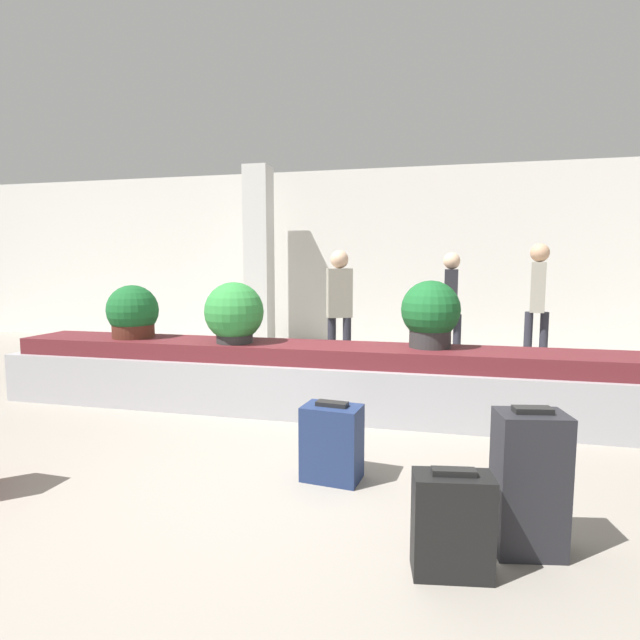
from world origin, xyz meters
name	(u,v)px	position (x,y,z in m)	size (l,w,h in m)	color
ground_plane	(272,471)	(0.00, 0.00, 0.00)	(18.00, 18.00, 0.00)	gray
back_wall	(374,259)	(0.00, 5.82, 1.60)	(18.00, 0.06, 3.20)	silver
carousel	(320,380)	(0.00, 1.53, 0.33)	(6.87, 0.84, 0.69)	#9E9EA3
pillar	(259,258)	(-1.95, 5.11, 1.60)	(0.43, 0.43, 3.20)	silver
suitcase_1	(332,442)	(0.45, -0.04, 0.27)	(0.42, 0.31, 0.55)	navy
suitcase_2	(452,524)	(1.24, -0.96, 0.25)	(0.40, 0.25, 0.53)	black
suitcase_3	(529,482)	(1.62, -0.67, 0.38)	(0.38, 0.30, 0.77)	#232328
potted_plant_0	(430,314)	(1.08, 1.62, 1.02)	(0.57, 0.57, 0.65)	#2D2D2D
potted_plant_1	(133,313)	(-2.13, 1.54, 0.96)	(0.56, 0.56, 0.58)	#4C2319
potted_plant_2	(234,314)	(-0.89, 1.44, 0.99)	(0.61, 0.61, 0.63)	#2D2D2D
traveler_0	(538,296)	(2.47, 3.93, 1.07)	(0.31, 0.35, 1.77)	#282833
traveler_1	(339,302)	(-0.10, 3.07, 1.00)	(0.36, 0.29, 1.68)	#282833
traveler_2	(451,301)	(1.33, 3.92, 0.99)	(0.31, 0.32, 1.66)	#282833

